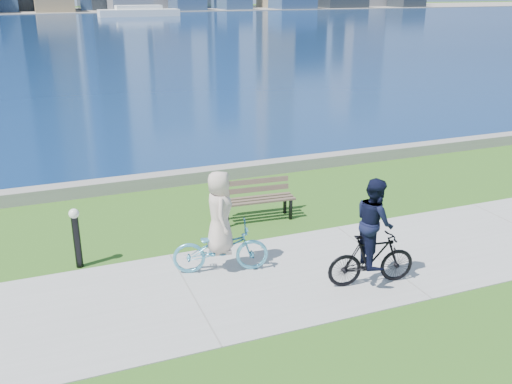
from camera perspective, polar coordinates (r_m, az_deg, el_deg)
ground at (r=12.20m, az=12.12°, el=-6.56°), size 320.00×320.00×0.00m
concrete_path at (r=12.19m, az=12.13°, el=-6.52°), size 80.00×3.50×0.02m
seawall at (r=17.23m, az=0.91°, el=2.47°), size 90.00×0.50×0.35m
bay_water at (r=81.40m, az=-17.68°, el=15.32°), size 320.00×131.00×0.01m
far_shore at (r=139.23m, az=-19.76°, el=16.70°), size 320.00×30.00×0.12m
ferry_far at (r=110.65m, az=-11.64°, el=17.24°), size 14.32×4.09×1.94m
park_bench at (r=13.72m, az=-0.04°, el=-0.44°), size 1.85×0.76×0.94m
bollard_lamp at (r=11.86m, az=-17.53°, el=-4.04°), size 0.20×0.20×1.26m
cyclist_woman at (r=11.12m, az=-3.60°, el=-4.32°), size 1.09×1.98×2.07m
cyclist_man at (r=10.79m, az=11.61°, el=-4.83°), size 0.75×1.75×2.10m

